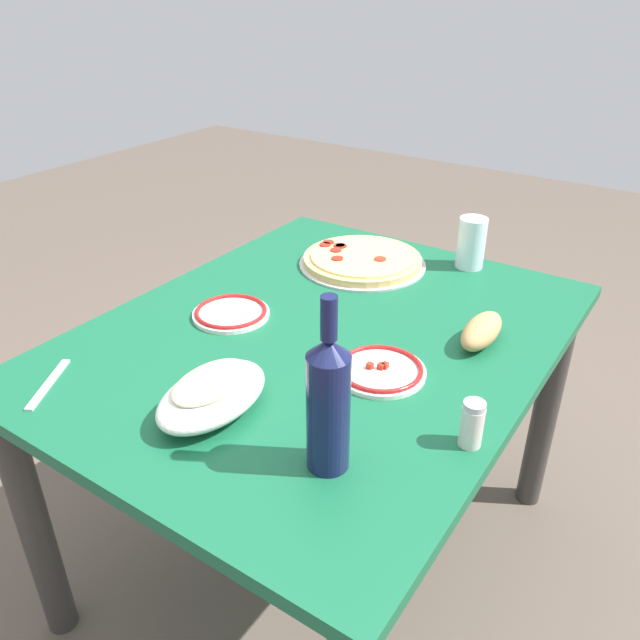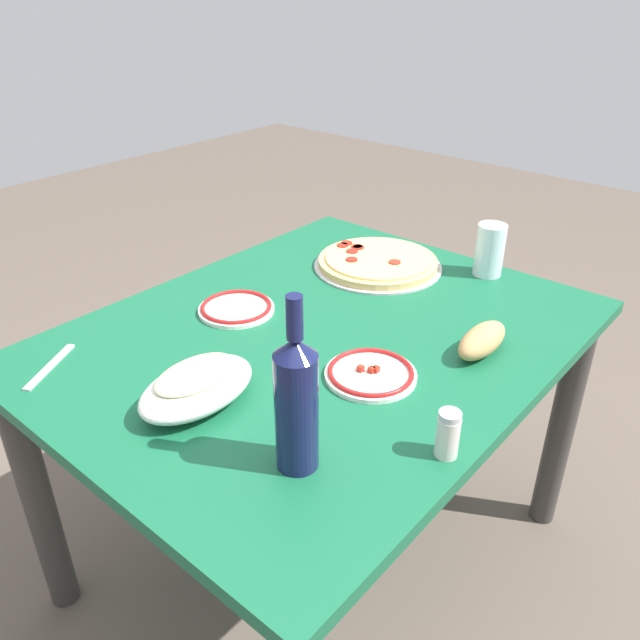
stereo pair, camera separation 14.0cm
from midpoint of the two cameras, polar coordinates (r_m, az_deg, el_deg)
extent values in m
plane|color=brown|center=(1.88, 2.27, -20.39)|extent=(8.00, 8.00, 0.00)
cube|color=#145938|center=(1.42, 2.82, -1.66)|extent=(1.19, 0.95, 0.03)
cylinder|color=#33302D|center=(1.88, 23.09, -8.75)|extent=(0.07, 0.07, 0.69)
cylinder|color=#33302D|center=(1.64, -21.90, -14.91)|extent=(0.07, 0.07, 0.69)
cylinder|color=#33302D|center=(2.18, 2.70, -0.69)|extent=(0.07, 0.07, 0.69)
cylinder|color=#B7B7BC|center=(1.74, 7.54, 4.80)|extent=(0.35, 0.35, 0.01)
cylinder|color=#DBB26B|center=(1.73, 7.57, 5.16)|extent=(0.32, 0.32, 0.02)
cylinder|color=#EACC75|center=(1.73, 7.59, 5.52)|extent=(0.28, 0.28, 0.01)
cylinder|color=#B22D1E|center=(1.78, 5.61, 6.58)|extent=(0.03, 0.03, 0.00)
cylinder|color=maroon|center=(1.70, 5.25, 5.42)|extent=(0.03, 0.03, 0.00)
cylinder|color=maroon|center=(1.78, 5.77, 6.51)|extent=(0.03, 0.03, 0.00)
cylinder|color=#B22D1E|center=(1.70, 9.14, 5.14)|extent=(0.03, 0.03, 0.00)
cylinder|color=maroon|center=(1.80, 4.66, 6.91)|extent=(0.03, 0.03, 0.00)
cylinder|color=maroon|center=(1.79, 4.31, 6.71)|extent=(0.03, 0.03, 0.00)
cylinder|color=maroon|center=(1.75, 5.23, 6.17)|extent=(0.03, 0.03, 0.00)
ellipsoid|color=white|center=(1.18, -7.71, -6.21)|extent=(0.24, 0.15, 0.07)
ellipsoid|color=#AD2819|center=(1.17, -7.75, -5.72)|extent=(0.20, 0.12, 0.03)
ellipsoid|color=beige|center=(1.16, -7.81, -4.99)|extent=(0.17, 0.10, 0.02)
cylinder|color=#141942|center=(0.99, 1.93, -8.48)|extent=(0.07, 0.07, 0.21)
cone|color=#141942|center=(0.93, 2.05, -2.61)|extent=(0.07, 0.07, 0.03)
cylinder|color=#141942|center=(0.90, 2.10, 0.10)|extent=(0.03, 0.03, 0.07)
cylinder|color=silver|center=(1.73, 17.36, 6.02)|extent=(0.08, 0.08, 0.14)
cylinder|color=white|center=(1.50, -4.94, 0.89)|extent=(0.18, 0.18, 0.01)
torus|color=red|center=(1.49, -4.95, 1.16)|extent=(0.17, 0.17, 0.01)
cylinder|color=white|center=(1.27, 7.77, -5.05)|extent=(0.18, 0.18, 0.01)
torus|color=red|center=(1.26, 7.80, -4.75)|extent=(0.17, 0.17, 0.01)
cube|color=#AD2819|center=(1.26, 7.87, -4.58)|extent=(0.01, 0.01, 0.01)
cube|color=#AD2819|center=(1.27, 8.26, -4.52)|extent=(0.01, 0.01, 0.01)
cube|color=#AD2819|center=(1.26, 6.86, -4.48)|extent=(0.01, 0.01, 0.01)
ellipsoid|color=tan|center=(1.38, 17.28, -1.85)|extent=(0.16, 0.07, 0.06)
cylinder|color=silver|center=(1.09, 15.15, -10.29)|extent=(0.04, 0.04, 0.07)
cylinder|color=#B7B7BC|center=(1.06, 15.45, -8.47)|extent=(0.04, 0.04, 0.01)
cube|color=#B7B7BC|center=(1.37, -20.60, -4.05)|extent=(0.15, 0.10, 0.00)
camera|label=1|loc=(0.07, -87.14, 1.59)|focal=35.40mm
camera|label=2|loc=(0.07, 92.86, -1.59)|focal=35.40mm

